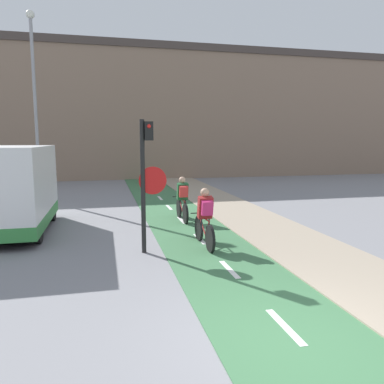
{
  "coord_description": "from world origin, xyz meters",
  "views": [
    {
      "loc": [
        -2.51,
        -4.2,
        2.73
      ],
      "look_at": [
        0.0,
        6.45,
        1.2
      ],
      "focal_mm": 35.0,
      "sensor_mm": 36.0,
      "label": 1
    }
  ],
  "objects_px": {
    "street_lamp_far": "(34,90)",
    "traffic_light_pole": "(146,172)",
    "cyclist_near": "(205,219)",
    "van": "(11,191)",
    "cyclist_far": "(182,200)"
  },
  "relations": [
    {
      "from": "cyclist_near",
      "to": "traffic_light_pole",
      "type": "bearing_deg",
      "value": -175.17
    },
    {
      "from": "cyclist_far",
      "to": "van",
      "type": "height_order",
      "value": "van"
    },
    {
      "from": "street_lamp_far",
      "to": "cyclist_near",
      "type": "relative_size",
      "value": 4.59
    },
    {
      "from": "street_lamp_far",
      "to": "cyclist_near",
      "type": "bearing_deg",
      "value": -59.49
    },
    {
      "from": "street_lamp_far",
      "to": "cyclist_far",
      "type": "xyz_separation_m",
      "value": [
        5.42,
        -5.89,
        -4.21
      ]
    },
    {
      "from": "traffic_light_pole",
      "to": "cyclist_near",
      "type": "relative_size",
      "value": 1.78
    },
    {
      "from": "street_lamp_far",
      "to": "traffic_light_pole",
      "type": "bearing_deg",
      "value": -67.23
    },
    {
      "from": "van",
      "to": "street_lamp_far",
      "type": "bearing_deg",
      "value": 91.75
    },
    {
      "from": "cyclist_far",
      "to": "van",
      "type": "bearing_deg",
      "value": -175.81
    },
    {
      "from": "traffic_light_pole",
      "to": "van",
      "type": "relative_size",
      "value": 0.72
    },
    {
      "from": "traffic_light_pole",
      "to": "street_lamp_far",
      "type": "height_order",
      "value": "street_lamp_far"
    },
    {
      "from": "traffic_light_pole",
      "to": "van",
      "type": "xyz_separation_m",
      "value": [
        -3.66,
        2.92,
        -0.73
      ]
    },
    {
      "from": "street_lamp_far",
      "to": "van",
      "type": "bearing_deg",
      "value": -88.25
    },
    {
      "from": "traffic_light_pole",
      "to": "street_lamp_far",
      "type": "distance_m",
      "value": 10.39
    },
    {
      "from": "street_lamp_far",
      "to": "cyclist_near",
      "type": "distance_m",
      "value": 11.33
    }
  ]
}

